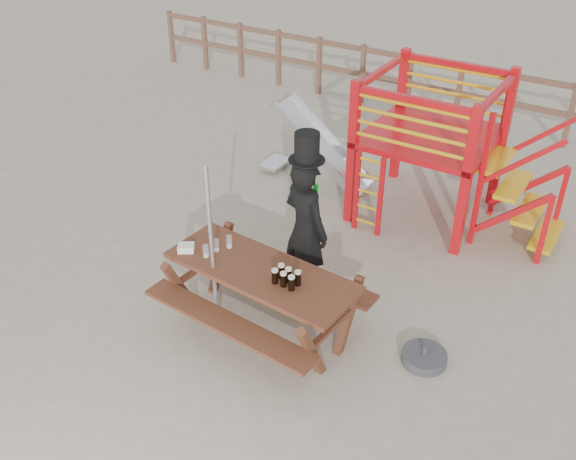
# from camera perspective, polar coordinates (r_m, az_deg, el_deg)

# --- Properties ---
(ground) EXTENTS (60.00, 60.00, 0.00)m
(ground) POSITION_cam_1_polar(r_m,az_deg,el_deg) (7.21, -0.71, -10.40)
(ground) COLOR tan
(ground) RESTS_ON ground
(back_fence) EXTENTS (15.09, 0.09, 1.20)m
(back_fence) POSITION_cam_1_polar(r_m,az_deg,el_deg) (12.49, 17.19, 11.68)
(back_fence) COLOR brown
(back_fence) RESTS_ON ground
(playground_fort) EXTENTS (4.71, 1.84, 2.10)m
(playground_fort) POSITION_cam_1_polar(r_m,az_deg,el_deg) (9.29, 11.98, 7.48)
(playground_fort) COLOR red
(playground_fort) RESTS_ON ground
(picnic_table) EXTENTS (2.25, 1.64, 0.83)m
(picnic_table) POSITION_cam_1_polar(r_m,az_deg,el_deg) (7.11, -2.35, -5.51)
(picnic_table) COLOR brown
(picnic_table) RESTS_ON ground
(man_with_hat) EXTENTS (0.76, 0.62, 2.13)m
(man_with_hat) POSITION_cam_1_polar(r_m,az_deg,el_deg) (7.42, 1.57, 0.33)
(man_with_hat) COLOR black
(man_with_hat) RESTS_ON ground
(metal_pole) EXTENTS (0.05, 0.05, 2.06)m
(metal_pole) POSITION_cam_1_polar(r_m,az_deg,el_deg) (6.89, -6.75, -1.98)
(metal_pole) COLOR #B2B2B7
(metal_pole) RESTS_ON ground
(parasol_base) EXTENTS (0.49, 0.49, 0.21)m
(parasol_base) POSITION_cam_1_polar(r_m,az_deg,el_deg) (7.16, 11.99, -11.01)
(parasol_base) COLOR #3A3B40
(parasol_base) RESTS_ON ground
(paper_bag) EXTENTS (0.23, 0.22, 0.08)m
(paper_bag) POSITION_cam_1_polar(r_m,az_deg,el_deg) (7.28, -9.04, -1.57)
(paper_bag) COLOR white
(paper_bag) RESTS_ON picnic_table
(stout_pints) EXTENTS (0.29, 0.19, 0.17)m
(stout_pints) POSITION_cam_1_polar(r_m,az_deg,el_deg) (6.67, -0.16, -4.20)
(stout_pints) COLOR black
(stout_pints) RESTS_ON picnic_table
(empty_glasses) EXTENTS (0.18, 0.36, 0.15)m
(empty_glasses) POSITION_cam_1_polar(r_m,az_deg,el_deg) (7.20, -6.32, -1.46)
(empty_glasses) COLOR silver
(empty_glasses) RESTS_ON picnic_table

